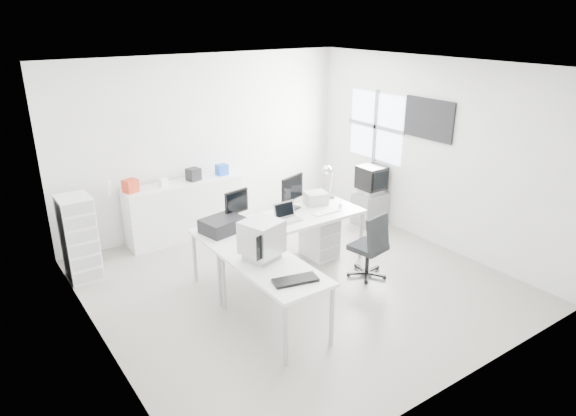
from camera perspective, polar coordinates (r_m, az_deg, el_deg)
floor at (r=6.93m, az=0.96°, el=-8.24°), size 5.00×5.00×0.01m
ceiling at (r=6.08m, az=1.12°, el=15.49°), size 5.00×5.00×0.01m
back_wall at (r=8.44m, az=-9.04°, el=7.11°), size 5.00×0.02×2.80m
left_wall at (r=5.38m, az=-21.09°, el=-2.06°), size 0.02×5.00×2.80m
right_wall at (r=8.03m, az=15.72°, el=5.89°), size 0.02×5.00×2.80m
window at (r=8.76m, az=9.72°, el=8.92°), size 0.02×1.20×1.10m
wall_picture at (r=7.97m, az=15.37°, el=9.50°), size 0.04×0.90×0.60m
main_desk at (r=7.10m, az=-0.68°, el=-4.09°), size 2.40×0.80×0.75m
side_desk at (r=5.87m, az=-1.51°, el=-9.81°), size 0.70×1.40×0.75m
drawer_pedestal at (r=7.55m, az=3.51°, el=-3.18°), size 0.40×0.50×0.60m
inkjet_printer at (r=6.59m, az=-7.31°, el=-1.88°), size 0.57×0.48×0.18m
lcd_monitor_small at (r=6.80m, az=-5.73°, el=0.17°), size 0.40×0.27×0.46m
lcd_monitor_large at (r=7.24m, az=0.47°, el=1.68°), size 0.49×0.32×0.48m
laptop at (r=6.86m, az=0.12°, el=-0.56°), size 0.35×0.36×0.23m
white_keyboard at (r=7.20m, az=4.26°, el=-0.47°), size 0.42×0.14×0.02m
white_mouse at (r=7.41m, az=5.83°, el=0.30°), size 0.06×0.06×0.06m
laser_printer at (r=7.50m, az=3.10°, el=1.11°), size 0.37×0.34×0.18m
desk_lamp at (r=7.71m, az=4.81°, el=2.86°), size 0.19×0.19×0.49m
crt_monitor at (r=5.77m, az=-2.94°, el=-3.40°), size 0.54×0.54×0.50m
black_keyboard at (r=5.39m, az=0.82°, el=-8.02°), size 0.51×0.30×0.03m
office_chair at (r=6.97m, az=8.90°, el=-3.98°), size 0.63×0.63×0.94m
tv_cabinet at (r=8.79m, az=9.06°, el=-0.02°), size 0.50×0.41×0.55m
crt_tv at (r=8.63m, az=9.25°, el=3.08°), size 0.50×0.48×0.45m
sideboard at (r=8.26m, az=-11.47°, el=-0.21°), size 1.83×0.46×0.91m
clutter_box_a at (r=7.83m, az=-17.10°, el=2.36°), size 0.23×0.22×0.19m
clutter_box_b at (r=7.99m, az=-13.69°, el=2.81°), size 0.14×0.13×0.12m
clutter_box_c at (r=8.16m, az=-10.46°, el=3.70°), size 0.23×0.21×0.19m
clutter_box_d at (r=8.37m, az=-7.36°, el=4.24°), size 0.18×0.16×0.17m
clutter_bottle at (r=7.78m, az=-19.28°, el=2.11°), size 0.07×0.07×0.22m
filing_cabinet at (r=7.35m, az=-22.20°, el=-3.11°), size 0.41×0.48×1.16m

